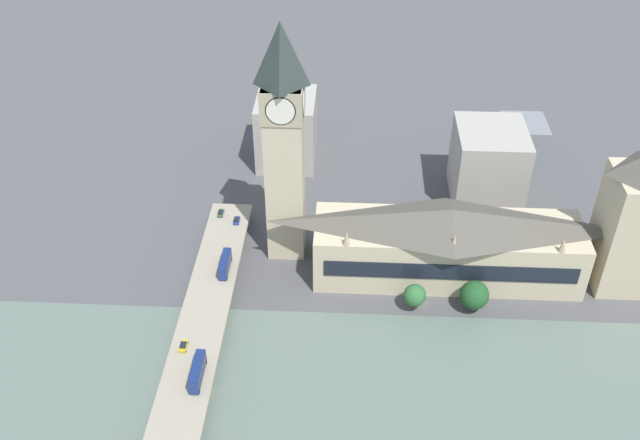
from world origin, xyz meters
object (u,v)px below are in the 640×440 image
object	(u,v)px
clock_tower	(284,140)
car_southbound_mid	(221,213)
victoria_tower	(638,218)
double_decker_bus_lead	(197,371)
car_southbound_lead	(237,220)
parliament_hall	(448,243)
double_decker_bus_mid	(225,264)
road_bridge	(188,379)
car_northbound_tail	(184,346)

from	to	relation	value
clock_tower	car_southbound_mid	bearing A→B (deg)	66.07
victoria_tower	double_decker_bus_lead	world-z (taller)	victoria_tower
car_southbound_lead	car_southbound_mid	world-z (taller)	car_southbound_lead
clock_tower	car_southbound_lead	distance (m)	40.33
double_decker_bus_lead	parliament_hall	bearing A→B (deg)	-53.07
parliament_hall	victoria_tower	distance (m)	56.13
double_decker_bus_lead	double_decker_bus_mid	bearing A→B (deg)	-0.38
road_bridge	parliament_hall	bearing A→B (deg)	-54.38
car_northbound_tail	car_southbound_mid	bearing A→B (deg)	-0.06
double_decker_bus_lead	car_northbound_tail	world-z (taller)	double_decker_bus_lead
parliament_hall	car_southbound_mid	world-z (taller)	parliament_hall
clock_tower	victoria_tower	distance (m)	107.97
clock_tower	double_decker_bus_lead	size ratio (longest dim) A/B	6.71
parliament_hall	road_bridge	world-z (taller)	parliament_hall
clock_tower	car_southbound_mid	world-z (taller)	clock_tower
clock_tower	parliament_hall	bearing A→B (deg)	-101.21
double_decker_bus_lead	car_southbound_mid	xyz separation A→B (m)	(72.36, 5.99, -2.04)
car_northbound_tail	car_southbound_lead	bearing A→B (deg)	-6.04
victoria_tower	double_decker_bus_mid	world-z (taller)	victoria_tower
road_bridge	car_northbound_tail	bearing A→B (deg)	17.04
car_southbound_lead	double_decker_bus_mid	bearing A→B (deg)	-179.51
car_southbound_mid	parliament_hall	bearing A→B (deg)	-105.44
double_decker_bus_lead	car_southbound_lead	bearing A→B (deg)	-0.06
clock_tower	car_southbound_lead	world-z (taller)	clock_tower
victoria_tower	double_decker_bus_mid	distance (m)	124.74
victoria_tower	car_southbound_lead	xyz separation A→B (m)	(16.66, 123.68, -17.65)
double_decker_bus_lead	car_southbound_mid	distance (m)	72.64
victoria_tower	car_southbound_lead	world-z (taller)	victoria_tower
victoria_tower	car_southbound_mid	bearing A→B (deg)	80.98
car_northbound_tail	car_southbound_mid	distance (m)	61.84
double_decker_bus_mid	car_northbound_tail	world-z (taller)	double_decker_bus_mid
parliament_hall	car_southbound_lead	bearing A→B (deg)	76.33
parliament_hall	car_southbound_lead	world-z (taller)	parliament_hall
victoria_tower	double_decker_bus_mid	bearing A→B (deg)	93.86
victoria_tower	car_southbound_mid	world-z (taller)	victoria_tower
double_decker_bus_lead	road_bridge	bearing A→B (deg)	83.58
clock_tower	car_southbound_lead	xyz separation A→B (m)	(6.60, 17.69, -35.63)
clock_tower	victoria_tower	bearing A→B (deg)	-95.42
parliament_hall	car_northbound_tail	bearing A→B (deg)	118.82
clock_tower	double_decker_bus_mid	size ratio (longest dim) A/B	7.17
parliament_hall	car_northbound_tail	distance (m)	85.66
car_northbound_tail	car_southbound_lead	world-z (taller)	car_northbound_tail
parliament_hall	victoria_tower	size ratio (longest dim) A/B	1.59
clock_tower	double_decker_bus_mid	xyz separation A→B (m)	(-18.38, 17.48, -33.73)
car_northbound_tail	car_southbound_lead	size ratio (longest dim) A/B	1.01
car_southbound_lead	road_bridge	bearing A→B (deg)	177.48
clock_tower	victoria_tower	size ratio (longest dim) A/B	1.52
car_northbound_tail	victoria_tower	bearing A→B (deg)	-72.37
road_bridge	car_southbound_mid	world-z (taller)	car_southbound_mid
clock_tower	road_bridge	distance (m)	74.86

